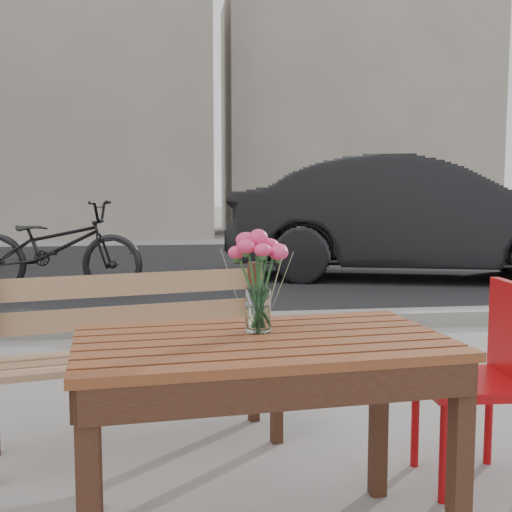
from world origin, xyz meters
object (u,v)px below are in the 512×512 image
at_px(main_table, 262,374).
at_px(bicycle, 54,247).
at_px(red_chair, 488,368).
at_px(main_vase, 258,268).
at_px(parked_car, 416,218).

height_order(main_table, bicycle, bicycle).
bearing_deg(red_chair, main_vase, -69.82).
distance_m(main_table, parked_car, 6.48).
xyz_separation_m(main_table, bicycle, (-1.47, 5.14, -0.06)).
bearing_deg(main_table, parked_car, 58.96).
xyz_separation_m(main_table, main_vase, (0.00, 0.09, 0.31)).
bearing_deg(parked_car, main_table, 170.06).
distance_m(main_table, bicycle, 5.34).
xyz_separation_m(main_vase, parked_car, (2.81, 5.75, -0.11)).
relative_size(parked_car, bicycle, 2.42).
bearing_deg(bicycle, main_vase, -151.62).
bearing_deg(red_chair, parked_car, 163.89).
xyz_separation_m(main_table, red_chair, (0.91, 0.37, -0.12)).
distance_m(main_table, red_chair, 0.99).
height_order(main_vase, bicycle, bicycle).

